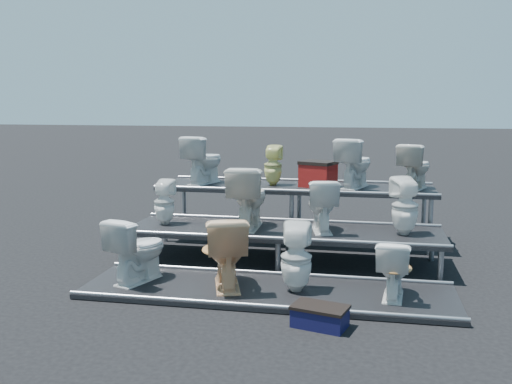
% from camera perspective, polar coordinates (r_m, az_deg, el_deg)
% --- Properties ---
extents(ground, '(80.00, 80.00, 0.00)m').
position_cam_1_polar(ground, '(7.79, 2.74, -7.05)').
color(ground, black).
rests_on(ground, ground).
extents(tier_front, '(4.20, 1.20, 0.06)m').
position_cam_1_polar(tier_front, '(6.56, 1.08, -9.92)').
color(tier_front, black).
rests_on(tier_front, ground).
extents(tier_mid, '(4.20, 1.20, 0.46)m').
position_cam_1_polar(tier_mid, '(7.73, 2.76, -5.41)').
color(tier_mid, black).
rests_on(tier_mid, ground).
extents(tier_back, '(4.20, 1.20, 0.86)m').
position_cam_1_polar(tier_back, '(8.94, 3.97, -2.11)').
color(tier_back, black).
rests_on(tier_back, ground).
extents(toilet_0, '(0.66, 0.86, 0.77)m').
position_cam_1_polar(toilet_0, '(6.86, -11.75, -5.62)').
color(toilet_0, white).
rests_on(toilet_0, tier_front).
extents(toilet_1, '(0.69, 0.92, 0.84)m').
position_cam_1_polar(toilet_1, '(6.52, -2.99, -5.92)').
color(toilet_1, '#E6B380').
rests_on(toilet_1, tier_front).
extents(toilet_2, '(0.37, 0.37, 0.77)m').
position_cam_1_polar(toilet_2, '(6.39, 4.04, -6.54)').
color(toilet_2, white).
rests_on(toilet_2, tier_front).
extents(toilet_3, '(0.42, 0.66, 0.64)m').
position_cam_1_polar(toilet_3, '(6.37, 13.57, -7.44)').
color(toilet_3, white).
rests_on(toilet_3, tier_front).
extents(toilet_4, '(0.29, 0.29, 0.63)m').
position_cam_1_polar(toilet_4, '(8.02, -9.16, -1.01)').
color(toilet_4, white).
rests_on(toilet_4, tier_mid).
extents(toilet_5, '(0.48, 0.83, 0.85)m').
position_cam_1_polar(toilet_5, '(7.67, -0.78, -0.51)').
color(toilet_5, beige).
rests_on(toilet_5, tier_mid).
extents(toilet_6, '(0.52, 0.75, 0.70)m').
position_cam_1_polar(toilet_6, '(7.55, 6.59, -1.30)').
color(toilet_6, white).
rests_on(toilet_6, tier_mid).
extents(toilet_7, '(0.44, 0.44, 0.75)m').
position_cam_1_polar(toilet_7, '(7.54, 14.68, -1.38)').
color(toilet_7, white).
rests_on(toilet_7, tier_mid).
extents(toilet_8, '(0.64, 0.84, 0.76)m').
position_cam_1_polar(toilet_8, '(9.12, -5.25, 3.24)').
color(toilet_8, white).
rests_on(toilet_8, tier_back).
extents(toilet_9, '(0.30, 0.30, 0.63)m').
position_cam_1_polar(toilet_9, '(8.88, 1.72, 2.68)').
color(toilet_9, '#D9D885').
rests_on(toilet_9, tier_back).
extents(toilet_10, '(0.65, 0.84, 0.75)m').
position_cam_1_polar(toilet_10, '(8.76, 9.84, 2.89)').
color(toilet_10, white).
rests_on(toilet_10, tier_back).
extents(toilet_11, '(0.61, 0.77, 0.68)m').
position_cam_1_polar(toilet_11, '(8.79, 15.62, 2.47)').
color(toilet_11, beige).
rests_on(toilet_11, tier_back).
extents(red_crate, '(0.59, 0.54, 0.35)m').
position_cam_1_polar(red_crate, '(8.77, 6.22, 1.64)').
color(red_crate, maroon).
rests_on(red_crate, tier_back).
extents(step_stool, '(0.57, 0.43, 0.18)m').
position_cam_1_polar(step_stool, '(5.68, 6.40, -12.38)').
color(step_stool, '#0E0E33').
rests_on(step_stool, ground).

